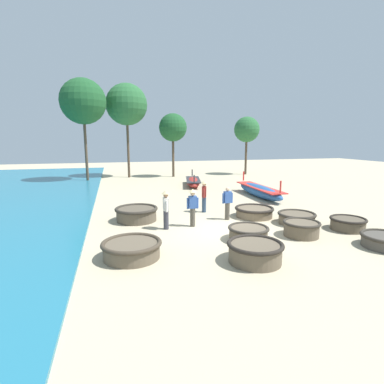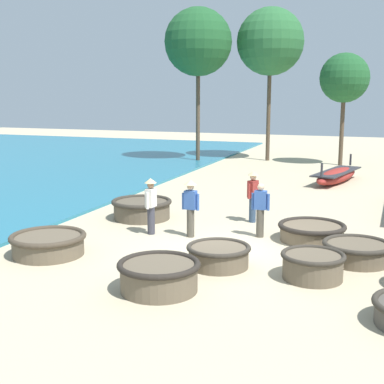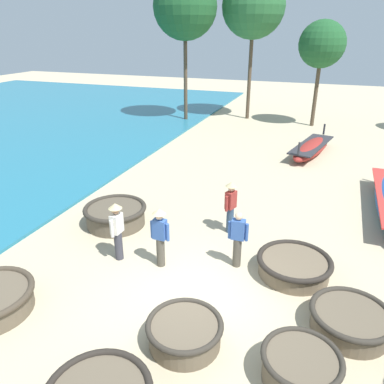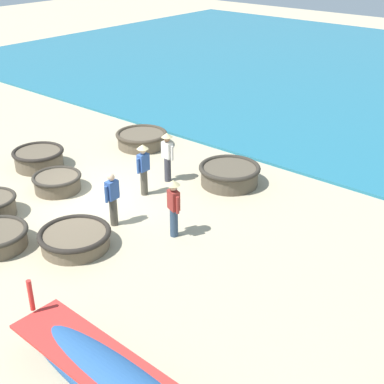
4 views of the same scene
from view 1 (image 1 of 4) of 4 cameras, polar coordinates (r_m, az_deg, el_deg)
The scene contains 19 objects.
ground_plane at distance 12.71m, azimuth 6.71°, elevation -7.35°, with size 80.00×80.00×0.00m, color #BCAD8C.
coracle_upturned at distance 12.63m, azimuth 20.12°, elevation -6.48°, with size 1.44×1.44×0.60m.
coracle_center at distance 14.28m, azimuth 27.55°, elevation -5.31°, with size 1.46×1.46×0.53m.
coracle_weathered at distance 9.65m, azimuth 11.92°, elevation -11.01°, with size 1.76×1.76×0.64m.
coracle_nearest at distance 14.30m, azimuth -10.53°, elevation -4.02°, with size 1.99×1.99×0.65m.
coracle_tilted at distance 9.98m, azimuth -11.41°, elevation -10.53°, with size 1.95×1.95×0.56m.
coracle_front_left at distance 11.62m, azimuth 10.68°, elevation -7.64°, with size 1.55×1.55×0.53m.
coracle_far_right at distance 15.06m, azimuth 11.76°, elevation -3.66°, with size 1.90×1.90×0.50m.
coracle_beside_post at distance 14.37m, azimuth 19.29°, elevation -4.64°, with size 1.69×1.69×0.52m.
long_boat_ochre_hull at distance 20.42m, azimuth 12.70°, elevation 0.26°, with size 1.19×5.80×1.43m.
long_boat_green_hull at distance 24.66m, azimuth 0.21°, elevation 1.97°, with size 2.03×4.64×1.13m.
fisherman_crouching at distance 13.01m, azimuth 0.12°, elevation -2.51°, with size 0.53×0.36×1.67m.
fisherman_by_coracle at distance 14.25m, azimuth 6.77°, elevation -1.98°, with size 0.53×0.23×1.57m.
fisherman_with_hat at distance 15.58m, azimuth 2.32°, elevation -0.43°, with size 0.36×0.50×1.67m.
fisherman_standing_right at distance 12.66m, azimuth -5.00°, elevation -2.90°, with size 0.36×0.53×1.67m.
tree_tall_back at distance 33.17m, azimuth 10.38°, elevation 11.58°, with size 2.71×2.71×6.17m.
tree_rightmost at distance 28.80m, azimuth -20.05°, elevation 15.87°, with size 3.95×3.95×9.01m.
tree_right_mid at distance 30.57m, azimuth -3.66°, elevation 12.11°, with size 2.78×2.78×6.33m.
tree_left_mid at distance 30.85m, azimuth -12.35°, elevation 15.94°, with size 4.00×4.00×9.11m.
Camera 1 is at (-4.51, -11.27, 3.78)m, focal length 28.00 mm.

